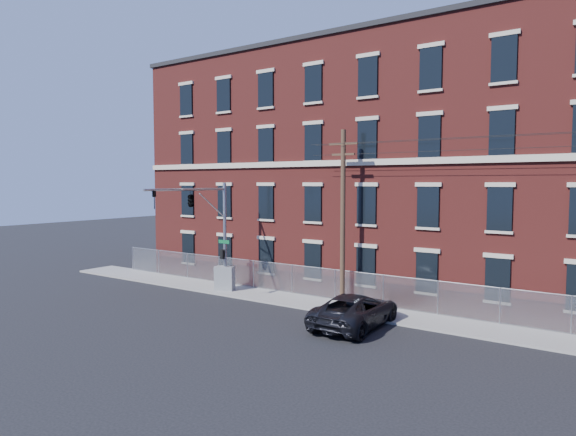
# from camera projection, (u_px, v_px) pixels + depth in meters

# --- Properties ---
(ground) EXTENTS (140.00, 140.00, 0.00)m
(ground) POSITION_uv_depth(u_px,v_px,m) (255.00, 322.00, 25.70)
(ground) COLOR black
(ground) RESTS_ON ground
(sidewalk) EXTENTS (65.00, 3.00, 0.12)m
(sidewalk) POSITION_uv_depth(u_px,v_px,m) (529.00, 337.00, 23.06)
(sidewalk) COLOR gray
(sidewalk) RESTS_ON ground
(mill_building) EXTENTS (55.30, 14.32, 16.30)m
(mill_building) POSITION_uv_depth(u_px,v_px,m) (559.00, 165.00, 29.86)
(mill_building) COLOR maroon
(mill_building) RESTS_ON ground
(chain_link_fence) EXTENTS (59.06, 0.06, 1.85)m
(chain_link_fence) POSITION_uv_depth(u_px,v_px,m) (534.00, 310.00, 24.07)
(chain_link_fence) COLOR #A5A8AD
(chain_link_fence) RESTS_ON ground
(traffic_signal_mast) EXTENTS (0.90, 6.75, 7.00)m
(traffic_signal_mast) POSITION_uv_depth(u_px,v_px,m) (199.00, 211.00, 30.49)
(traffic_signal_mast) COLOR #9EA0A5
(traffic_signal_mast) RESTS_ON ground
(utility_pole_near) EXTENTS (1.80, 0.28, 10.00)m
(utility_pole_near) POSITION_uv_depth(u_px,v_px,m) (343.00, 214.00, 28.81)
(utility_pole_near) COLOR #4D3726
(utility_pole_near) RESTS_ON ground
(pickup_truck) EXTENTS (2.83, 5.94, 1.64)m
(pickup_truck) POSITION_uv_depth(u_px,v_px,m) (355.00, 310.00, 24.86)
(pickup_truck) COLOR black
(pickup_truck) RESTS_ON ground
(utility_cabinet) EXTENTS (1.38, 0.99, 1.56)m
(utility_cabinet) POSITION_uv_depth(u_px,v_px,m) (225.00, 278.00, 32.79)
(utility_cabinet) COLOR slate
(utility_cabinet) RESTS_ON sidewalk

